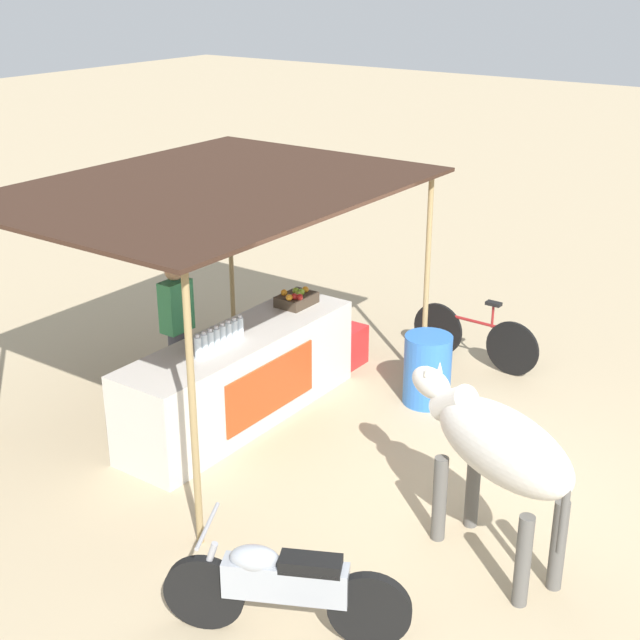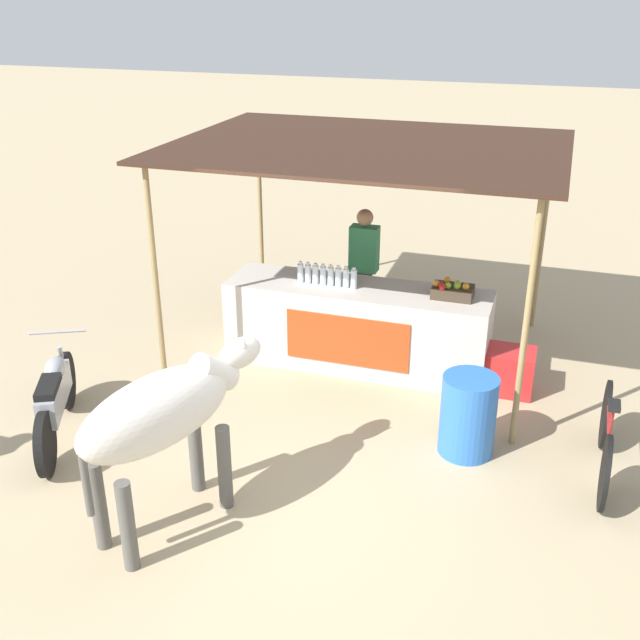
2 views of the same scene
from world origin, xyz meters
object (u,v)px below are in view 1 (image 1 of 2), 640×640
Objects in this scene: water_barrel at (427,369)px; cow at (497,447)px; vendor_behind_counter at (178,333)px; cooler_box at (340,347)px; fruit_crate at (296,299)px; motorcycle_parked at (283,586)px; stall_counter at (241,377)px; bicycle_leaning at (475,337)px.

cow is (-2.15, -1.78, 0.64)m from water_barrel.
vendor_behind_counter reaches higher than water_barrel.
water_barrel reaches higher than cooler_box.
fruit_crate is at bearing 167.57° from cooler_box.
fruit_crate reaches higher than cooler_box.
vendor_behind_counter reaches higher than motorcycle_parked.
fruit_crate is 0.27× the size of vendor_behind_counter.
stall_counter is at bearing 45.28° from motorcycle_parked.
motorcycle_parked is at bearing -165.85° from water_barrel.
fruit_crate is at bearing 2.68° from stall_counter.
bicycle_leaning is (3.38, 1.81, -0.68)m from cow.
water_barrel is at bearing 39.60° from cow.
stall_counter is at bearing 176.75° from cooler_box.
bicycle_leaning reaches higher than cooler_box.
cooler_box is at bearing 52.39° from cow.
fruit_crate is 0.27× the size of motorcycle_parked.
cooler_box is at bearing -3.25° from stall_counter.
vendor_behind_counter reaches higher than bicycle_leaning.
bicycle_leaning is (0.99, -1.29, 0.11)m from cooler_box.
water_barrel is at bearing -100.18° from cooler_box.
stall_counter is at bearing -80.06° from vendor_behind_counter.
cow reaches higher than bicycle_leaning.
stall_counter is 3.79× the size of water_barrel.
water_barrel is at bearing -43.86° from stall_counter.
cow is at bearing -25.68° from motorcycle_parked.
cooler_box is (1.71, -0.10, -0.24)m from stall_counter.
stall_counter reaches higher than motorcycle_parked.
stall_counter is 1.73m from cooler_box.
cow is at bearing -127.61° from cooler_box.
vendor_behind_counter is at bearing 82.17° from cow.
motorcycle_parked is (-3.84, -0.97, 0.03)m from water_barrel.
motorcycle_parked is (-2.36, -2.39, -0.05)m from stall_counter.
stall_counter is at bearing 152.84° from bicycle_leaning.
bicycle_leaning is at bearing 1.53° from water_barrel.
cow is at bearing -151.77° from bicycle_leaning.
cow is 3.89m from bicycle_leaning.
fruit_crate is at bearing 106.19° from water_barrel.
cow is at bearing -140.40° from water_barrel.
fruit_crate is 2.29m from bicycle_leaning.
fruit_crate is 0.73× the size of cooler_box.
stall_counter reaches higher than water_barrel.
stall_counter is 3.04m from bicycle_leaning.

